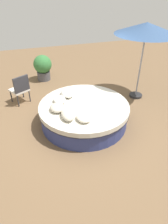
% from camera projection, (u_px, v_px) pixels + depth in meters
% --- Properties ---
extents(ground_plane, '(16.00, 16.00, 0.00)m').
position_uv_depth(ground_plane, '(84.00, 122.00, 5.87)').
color(ground_plane, brown).
extents(round_bed, '(2.51, 2.51, 0.61)m').
position_uv_depth(round_bed, '(84.00, 114.00, 5.70)').
color(round_bed, navy).
rests_on(round_bed, ground_plane).
extents(throw_pillow_0, '(0.52, 0.37, 0.21)m').
position_uv_depth(throw_pillow_0, '(67.00, 93.00, 5.89)').
color(throw_pillow_0, white).
rests_on(throw_pillow_0, round_bed).
extents(throw_pillow_1, '(0.46, 0.34, 0.15)m').
position_uv_depth(throw_pillow_1, '(60.00, 100.00, 5.61)').
color(throw_pillow_1, white).
rests_on(throw_pillow_1, round_bed).
extents(throw_pillow_2, '(0.45, 0.38, 0.17)m').
position_uv_depth(throw_pillow_2, '(57.00, 108.00, 5.25)').
color(throw_pillow_2, beige).
rests_on(throw_pillow_2, round_bed).
extents(throw_pillow_3, '(0.55, 0.31, 0.18)m').
position_uv_depth(throw_pillow_3, '(67.00, 114.00, 4.98)').
color(throw_pillow_3, beige).
rests_on(throw_pillow_3, round_bed).
extents(throw_pillow_4, '(0.46, 0.36, 0.16)m').
position_uv_depth(throw_pillow_4, '(84.00, 117.00, 4.91)').
color(throw_pillow_4, silver).
rests_on(throw_pillow_4, round_bed).
extents(patio_chair, '(0.69, 0.70, 0.98)m').
position_uv_depth(patio_chair, '(20.00, 88.00, 6.49)').
color(patio_chair, '#333338').
rests_on(patio_chair, ground_plane).
extents(patio_umbrella, '(1.90, 1.90, 2.45)m').
position_uv_depth(patio_umbrella, '(146.00, 29.00, 5.91)').
color(patio_umbrella, '#262628').
rests_on(patio_umbrella, ground_plane).
extents(planter, '(0.72, 0.72, 1.02)m').
position_uv_depth(planter, '(43.00, 67.00, 8.02)').
color(planter, '#4C4C51').
rests_on(planter, ground_plane).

